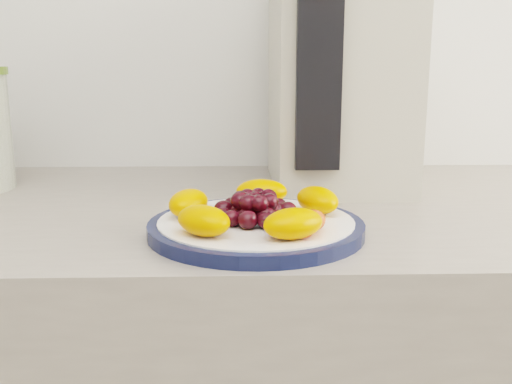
{
  "coord_description": "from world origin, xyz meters",
  "views": [
    {
      "loc": [
        0.08,
        0.4,
        1.09
      ],
      "look_at": [
        0.09,
        1.04,
        0.95
      ],
      "focal_mm": 40.0,
      "sensor_mm": 36.0,
      "label": 1
    }
  ],
  "objects": [
    {
      "name": "plate_rim",
      "position": [
        0.09,
        1.04,
        0.91
      ],
      "size": [
        0.25,
        0.25,
        0.01
      ],
      "primitive_type": "cylinder",
      "color": "#0F1737",
      "rests_on": "counter"
    },
    {
      "name": "appliance_panel",
      "position": [
        0.18,
        1.18,
        1.08
      ],
      "size": [
        0.06,
        0.02,
        0.26
      ],
      "primitive_type": "cube",
      "rotation": [
        0.0,
        0.0,
        0.01
      ],
      "color": "black",
      "rests_on": "appliance_body"
    },
    {
      "name": "fruit_plate",
      "position": [
        0.1,
        1.03,
        0.93
      ],
      "size": [
        0.22,
        0.21,
        0.03
      ],
      "color": "orange",
      "rests_on": "plate_face"
    },
    {
      "name": "plate_face",
      "position": [
        0.09,
        1.04,
        0.91
      ],
      "size": [
        0.23,
        0.23,
        0.02
      ],
      "primitive_type": "cylinder",
      "color": "white",
      "rests_on": "counter"
    },
    {
      "name": "appliance_body",
      "position": [
        0.23,
        1.33,
        1.08
      ],
      "size": [
        0.2,
        0.29,
        0.35
      ],
      "primitive_type": "cube",
      "rotation": [
        0.0,
        0.0,
        0.01
      ],
      "color": "#B3AC9A",
      "rests_on": "counter"
    }
  ]
}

